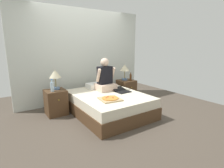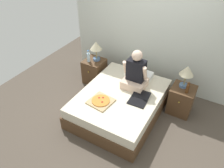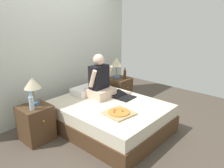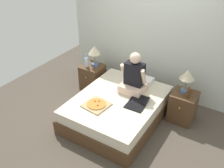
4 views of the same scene
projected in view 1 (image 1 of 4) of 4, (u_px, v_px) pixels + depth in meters
The scene contains 13 objects.
ground_plane at pixel (108, 113), 4.06m from camera, with size 5.67×5.67×0.00m, color #4C4238.
wall_back at pixel (83, 56), 4.84m from camera, with size 3.67×0.12×2.50m, color silver.
bed at pixel (108, 104), 4.01m from camera, with size 1.46×1.87×0.47m.
nightstand_left at pixel (56, 102), 3.96m from camera, with size 0.44×0.47×0.57m.
lamp_on_left_nightstand at pixel (55, 75), 3.89m from camera, with size 0.26×0.26×0.45m.
water_bottle at pixel (52, 87), 3.75m from camera, with size 0.07×0.07×0.28m.
nightstand_right at pixel (126, 90), 5.05m from camera, with size 0.44×0.47×0.57m.
lamp_on_right_nightstand at pixel (125, 69), 4.95m from camera, with size 0.26×0.26×0.45m.
beer_bottle at pixel (131, 77), 4.93m from camera, with size 0.06×0.06×0.23m.
pillow at pixel (97, 85), 4.52m from camera, with size 0.52×0.34×0.12m, color white.
person_seated at pixel (105, 79), 4.24m from camera, with size 0.47×0.40×0.78m.
laptop at pixel (122, 91), 4.15m from camera, with size 0.33×0.42×0.07m.
pizza_box at pixel (110, 99), 3.53m from camera, with size 0.45×0.45×0.05m.
Camera 1 is at (-2.05, -3.22, 1.55)m, focal length 28.00 mm.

